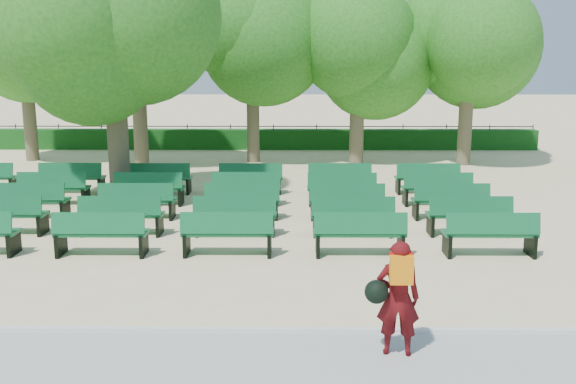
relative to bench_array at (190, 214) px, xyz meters
name	(u,v)px	position (x,y,z in m)	size (l,w,h in m)	color
ground	(215,227)	(0.78, -0.91, -0.10)	(120.00, 120.00, 0.00)	beige
paving	(149,368)	(0.78, -8.31, -0.07)	(30.00, 2.20, 0.06)	#A6A7A3
curb	(166,331)	(0.78, -7.16, -0.05)	(30.00, 0.12, 0.10)	silver
hedge	(252,139)	(0.78, 13.09, 0.35)	(26.00, 0.70, 0.90)	#134C16
fence	(252,148)	(0.78, 13.49, -0.10)	(26.00, 0.10, 1.02)	black
tree_line	(245,163)	(0.78, 9.09, -0.10)	(21.80, 6.80, 7.04)	#2B741F
bench_array	(190,214)	(0.00, 0.00, 0.00)	(1.95, 0.68, 1.21)	#105C30
tree_among	(112,37)	(-2.32, 2.02, 4.56)	(4.91, 4.91, 6.90)	brown
person	(396,296)	(4.11, -7.92, 0.80)	(0.78, 0.49, 1.63)	#4A0A0D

